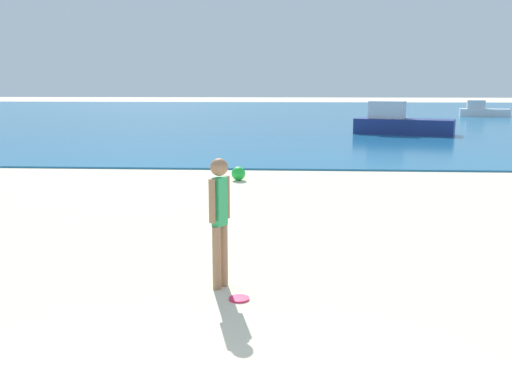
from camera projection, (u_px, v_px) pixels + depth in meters
name	position (u px, v px, depth m)	size (l,w,h in m)	color
water	(285.00, 115.00, 47.28)	(160.00, 60.00, 0.06)	#1E6B9E
person_standing	(220.00, 215.00, 7.52)	(0.24, 0.36, 1.76)	#936B4C
frisbee	(239.00, 299.00, 7.27)	(0.26, 0.26, 0.03)	#E51E4C
boat_near	(400.00, 123.00, 29.57)	(5.22, 3.09, 1.69)	navy
boat_far	(483.00, 111.00, 44.82)	(3.85, 1.96, 1.25)	white
beach_ball	(238.00, 174.00, 16.03)	(0.39, 0.39, 0.39)	green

